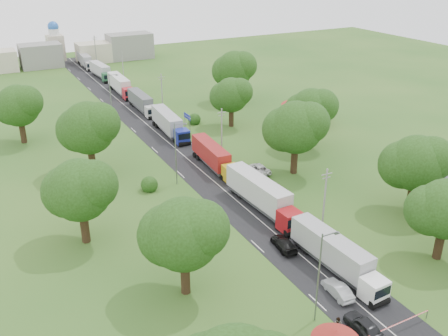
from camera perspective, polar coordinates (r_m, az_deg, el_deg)
ground at (r=68.41m, az=3.81°, el=-5.75°), size 260.00×260.00×0.00m
road at (r=84.21m, az=-3.26°, el=0.25°), size 8.00×200.00×0.04m
boom_barrier at (r=51.44m, az=17.75°, el=-17.31°), size 9.22×0.35×1.18m
info_sign at (r=97.91m, az=-4.23°, el=5.57°), size 0.12×3.10×4.10m
pole_1 at (r=64.08m, az=11.41°, el=-3.62°), size 1.60×0.24×9.00m
pole_2 at (r=85.53m, az=-0.26°, el=4.05°), size 1.60×0.24×9.00m
pole_3 at (r=109.96m, az=-7.10°, el=8.44°), size 1.60×0.24×9.00m
pole_4 at (r=135.78m, az=-11.47°, el=11.14°), size 1.60×0.24×9.00m
pole_5 at (r=162.32m, az=-14.47°, el=12.94°), size 1.60×0.24×9.00m
lamp_0 at (r=49.12m, az=10.93°, el=-11.76°), size 2.03×0.22×10.00m
lamp_1 at (r=75.88m, az=-5.44°, el=1.97°), size 2.03×0.22×10.00m
lamp_2 at (r=107.49m, az=-12.76°, el=8.15°), size 2.03×0.22×10.00m
tree_2 at (r=62.27m, az=23.97°, el=-4.24°), size 8.00×8.00×10.10m
tree_3 at (r=71.95m, az=21.07°, el=0.57°), size 8.80×8.80×11.07m
tree_4 at (r=79.53m, az=8.18°, el=4.66°), size 9.60×9.60×12.05m
tree_5 at (r=90.94m, az=9.89°, el=6.61°), size 8.80×8.80×11.07m
tree_6 at (r=101.08m, az=0.81°, el=8.36°), size 8.00×8.00×10.10m
tree_7 at (r=117.74m, az=1.18°, el=11.25°), size 9.60×9.60×12.05m
tree_10 at (r=51.23m, az=-4.71°, el=-7.46°), size 8.80×8.80×11.07m
tree_11 at (r=62.29m, az=-16.19°, el=-2.37°), size 8.80×8.80×11.07m
tree_12 at (r=81.35m, az=-15.28°, el=4.48°), size 9.60×9.60×12.05m
tree_13 at (r=99.41m, az=-22.48°, el=6.63°), size 8.80×8.80×11.07m
house_cream at (r=105.64m, az=9.38°, el=7.07°), size 10.08×10.08×5.80m
distant_town at (r=166.32m, az=-16.51°, el=12.55°), size 52.00×8.00×8.00m
church at (r=172.91m, az=-18.72°, el=13.33°), size 5.00×5.00×12.30m
truck_0 at (r=58.41m, az=12.69°, el=-9.64°), size 2.94×14.36×3.97m
truck_1 at (r=69.50m, az=4.37°, el=-3.09°), size 3.29×15.78×4.36m
truck_2 at (r=82.57m, az=-1.22°, el=1.35°), size 3.07×14.10×3.89m
truck_3 at (r=98.44m, az=-6.32°, el=5.10°), size 3.34×15.03×4.15m
truck_4 at (r=113.74m, az=-9.38°, el=7.44°), size 2.49×13.78×3.82m
truck_5 at (r=128.66m, az=-11.76°, el=9.28°), size 2.82×15.05×4.17m
truck_6 at (r=145.85m, az=-13.89°, el=10.73°), size 3.12×13.89×3.83m
truck_7 at (r=161.07m, az=-15.59°, el=11.76°), size 2.75×13.67×3.78m
car_lane_front at (r=51.69m, az=15.69°, el=-16.95°), size 1.97×4.58×1.54m
car_lane_mid at (r=55.53m, az=12.87°, el=-13.42°), size 1.82×4.35×1.40m
car_lane_rear at (r=61.97m, az=6.86°, el=-8.59°), size 2.49×4.90×1.36m
car_verge_near at (r=81.49m, az=4.00°, el=-0.09°), size 2.37×4.93×1.36m
car_verge_far at (r=93.44m, az=-2.47°, el=3.24°), size 1.87×4.53×1.54m
pedestrian_booth at (r=50.73m, az=12.88°, el=-17.24°), size 1.08×1.16×1.91m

